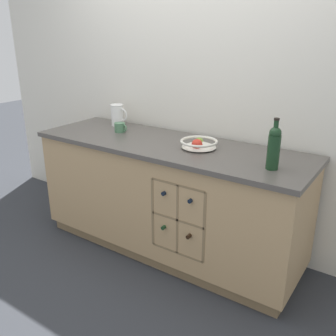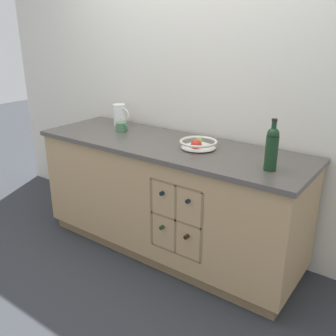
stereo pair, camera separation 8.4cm
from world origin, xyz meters
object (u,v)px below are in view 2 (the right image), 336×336
(white_pitcher, at_px, (120,114))
(ceramic_mug, at_px, (122,127))
(fruit_bowl, at_px, (198,143))
(standing_wine_bottle, at_px, (272,148))

(white_pitcher, xyz_separation_m, ceramic_mug, (0.16, -0.16, -0.06))
(fruit_bowl, relative_size, ceramic_mug, 2.24)
(standing_wine_bottle, bearing_deg, fruit_bowl, 169.03)
(white_pitcher, bearing_deg, standing_wine_bottle, -11.33)
(fruit_bowl, xyz_separation_m, ceramic_mug, (-0.76, 0.03, -0.00))
(white_pitcher, distance_m, ceramic_mug, 0.24)
(white_pitcher, relative_size, ceramic_mug, 1.55)
(fruit_bowl, bearing_deg, standing_wine_bottle, -10.97)
(ceramic_mug, bearing_deg, standing_wine_bottle, -6.05)
(fruit_bowl, xyz_separation_m, standing_wine_bottle, (0.57, -0.11, 0.10))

